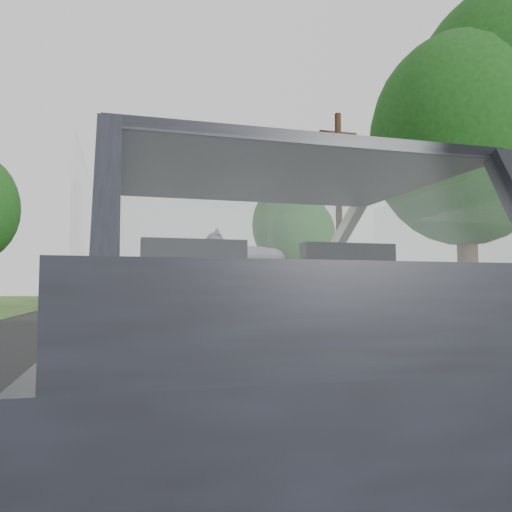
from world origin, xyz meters
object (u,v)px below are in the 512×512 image
subject_car (254,312)px  other_car (103,294)px  cat (253,256)px  highway_sign (239,280)px  utility_pole (339,211)px

subject_car → other_car: subject_car is taller
cat → other_car: bearing=95.1°
other_car → highway_sign: 6.78m
subject_car → utility_pole: bearing=63.8°
cat → other_car: size_ratio=0.14×
other_car → utility_pole: bearing=-2.7°
highway_sign → utility_pole: (3.15, -4.31, 2.74)m
utility_pole → subject_car: bearing=-116.2°
subject_car → highway_sign: (4.56, 19.95, 0.56)m
cat → utility_pole: 17.11m
other_car → utility_pole: size_ratio=0.52×
other_car → highway_sign: size_ratio=1.61×
subject_car → other_car: (-1.39, 16.75, -0.04)m
cat → other_car: (-1.54, 16.17, -0.40)m
other_car → utility_pole: utility_pole is taller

